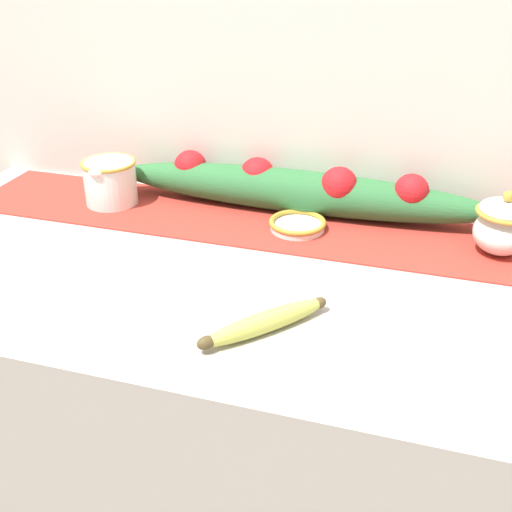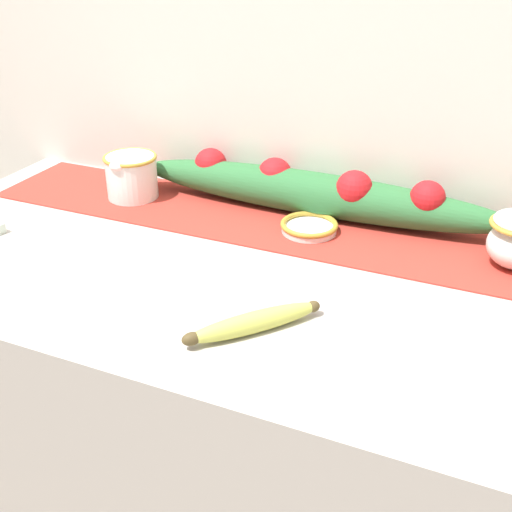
% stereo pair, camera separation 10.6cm
% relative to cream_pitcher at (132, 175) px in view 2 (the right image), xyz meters
% --- Properties ---
extents(countertop, '(1.48, 0.66, 0.93)m').
position_rel_cream_pitcher_xyz_m(countertop, '(0.39, -0.20, -0.52)').
color(countertop, '#B7B2AD').
rests_on(countertop, ground_plane).
extents(back_wall, '(2.28, 0.04, 2.40)m').
position_rel_cream_pitcher_xyz_m(back_wall, '(0.39, 0.15, 0.22)').
color(back_wall, silver).
rests_on(back_wall, ground_plane).
extents(table_runner, '(1.36, 0.23, 0.00)m').
position_rel_cream_pitcher_xyz_m(table_runner, '(0.39, -0.00, -0.05)').
color(table_runner, '#B23328').
rests_on(table_runner, countertop).
extents(cream_pitcher, '(0.12, 0.13, 0.10)m').
position_rel_cream_pitcher_xyz_m(cream_pitcher, '(0.00, 0.00, 0.00)').
color(cream_pitcher, white).
rests_on(cream_pitcher, countertop).
extents(small_dish, '(0.11, 0.11, 0.02)m').
position_rel_cream_pitcher_xyz_m(small_dish, '(0.41, -0.01, -0.04)').
color(small_dish, white).
rests_on(small_dish, countertop).
extents(banana, '(0.17, 0.18, 0.03)m').
position_rel_cream_pitcher_xyz_m(banana, '(0.45, -0.36, -0.04)').
color(banana, '#CCD156').
rests_on(banana, countertop).
extents(poinsettia_garland, '(0.80, 0.10, 0.11)m').
position_rel_cream_pitcher_xyz_m(poinsettia_garland, '(0.39, 0.07, -0.00)').
color(poinsettia_garland, '#2D6B38').
rests_on(poinsettia_garland, countertop).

